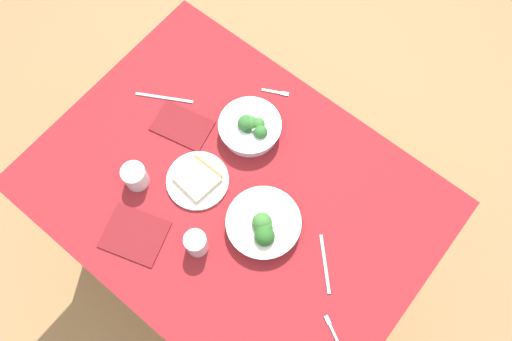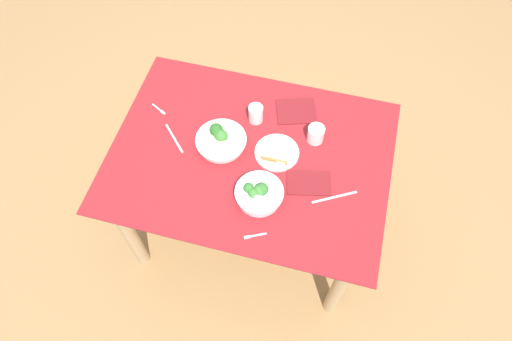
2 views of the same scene
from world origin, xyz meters
TOP-DOWN VIEW (x-y plane):
  - ground_plane at (0.00, 0.00)m, footprint 6.00×6.00m
  - dining_table at (0.00, 0.00)m, footprint 1.30×0.97m
  - broccoli_bowl_far at (-0.15, 0.03)m, footprint 0.24×0.24m
  - broccoli_bowl_near at (0.10, -0.21)m, footprint 0.21×0.21m
  - bread_side_plate at (0.12, 0.04)m, footprint 0.21×0.21m
  - water_glass_center at (0.27, 0.17)m, footprint 0.08×0.08m
  - water_glass_side at (-0.03, 0.21)m, footprint 0.07×0.07m
  - fork_by_far_bowl at (0.12, -0.39)m, footprint 0.09×0.05m
  - fork_by_near_bowl at (-0.51, 0.15)m, footprint 0.09×0.05m
  - table_knife_left at (0.42, -0.12)m, footprint 0.19×0.11m
  - table_knife_right at (-0.37, -0.00)m, footprint 0.14×0.14m
  - napkin_folded_upper at (0.15, 0.31)m, footprint 0.23×0.21m
  - napkin_folded_lower at (0.29, -0.08)m, footprint 0.22×0.17m

SIDE VIEW (x-z plane):
  - ground_plane at x=0.00m, z-range 0.00..0.00m
  - dining_table at x=0.00m, z-range 0.26..1.01m
  - table_knife_left at x=0.42m, z-range 0.75..0.75m
  - table_knife_right at x=-0.37m, z-range 0.75..0.75m
  - fork_by_near_bowl at x=-0.51m, z-range 0.75..0.75m
  - fork_by_far_bowl at x=0.12m, z-range 0.75..0.75m
  - napkin_folded_upper at x=0.15m, z-range 0.75..0.76m
  - napkin_folded_lower at x=0.29m, z-range 0.75..0.76m
  - bread_side_plate at x=0.12m, z-range 0.75..0.78m
  - broccoli_bowl_far at x=-0.15m, z-range 0.74..0.83m
  - broccoli_bowl_near at x=0.10m, z-range 0.74..0.84m
  - water_glass_center at x=0.27m, z-range 0.75..0.83m
  - water_glass_side at x=-0.03m, z-range 0.75..0.84m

